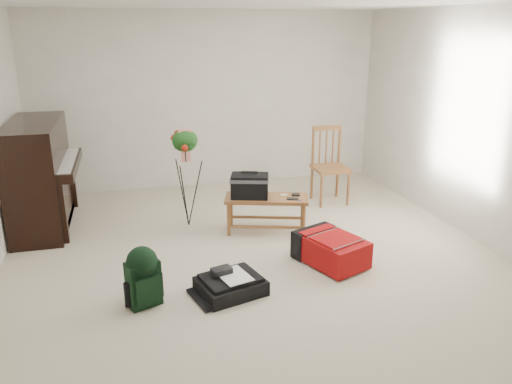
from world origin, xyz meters
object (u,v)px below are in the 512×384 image
object	(u,v)px
bench	(255,191)
green_backpack	(143,274)
red_suitcase	(329,247)
flower_stand	(187,178)
piano	(41,177)
dining_chair	(330,166)
black_duffel	(231,284)

from	to	relation	value
bench	green_backpack	distance (m)	1.86
red_suitcase	flower_stand	distance (m)	1.88
piano	flower_stand	xyz separation A→B (m)	(1.65, -0.43, -0.01)
bench	green_backpack	size ratio (longest dim) A/B	1.88
bench	flower_stand	distance (m)	0.84
red_suitcase	flower_stand	world-z (taller)	flower_stand
bench	dining_chair	xyz separation A→B (m)	(1.24, 0.81, -0.02)
black_duffel	dining_chair	bearing A→B (deg)	33.74
bench	red_suitcase	bearing A→B (deg)	-42.89
bench	green_backpack	world-z (taller)	bench
green_backpack	flower_stand	distance (m)	1.84
red_suitcase	bench	bearing A→B (deg)	98.48
black_duffel	green_backpack	bearing A→B (deg)	165.50
dining_chair	green_backpack	bearing A→B (deg)	-139.13
dining_chair	flower_stand	xyz separation A→B (m)	(-1.96, -0.39, 0.09)
red_suitcase	piano	bearing A→B (deg)	126.94
dining_chair	red_suitcase	size ratio (longest dim) A/B	1.22
dining_chair	flower_stand	size ratio (longest dim) A/B	0.84
black_duffel	green_backpack	world-z (taller)	green_backpack
dining_chair	flower_stand	distance (m)	2.00
bench	black_duffel	world-z (taller)	bench
green_backpack	black_duffel	bearing A→B (deg)	-20.20
green_backpack	flower_stand	xyz separation A→B (m)	(0.59, 1.72, 0.29)
flower_stand	green_backpack	bearing A→B (deg)	-111.16
bench	black_duffel	distance (m)	1.46
bench	dining_chair	bearing A→B (deg)	50.32
red_suitcase	flower_stand	xyz separation A→B (m)	(-1.25, 1.34, 0.43)
black_duffel	bench	bearing A→B (deg)	50.71
piano	green_backpack	bearing A→B (deg)	-63.92
dining_chair	black_duffel	bearing A→B (deg)	-129.37
bench	red_suitcase	world-z (taller)	bench
piano	flower_stand	distance (m)	1.70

